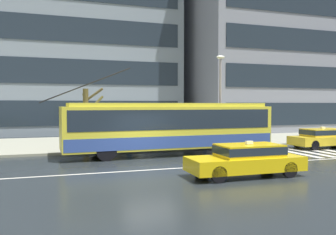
{
  "coord_description": "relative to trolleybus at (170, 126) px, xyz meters",
  "views": [
    {
      "loc": [
        -4.43,
        -15.87,
        2.84
      ],
      "look_at": [
        2.17,
        3.9,
        2.07
      ],
      "focal_mm": 37.75,
      "sensor_mm": 36.0,
      "label": 1
    }
  ],
  "objects": [
    {
      "name": "office_tower_corner_right",
      "position": [
        20.07,
        16.24,
        10.97
      ],
      "size": [
        25.3,
        14.52,
        25.14
      ],
      "color": "gray",
      "rests_on": "ground_plane"
    },
    {
      "name": "street_tree_bare",
      "position": [
        -4.21,
        4.07,
        0.62
      ],
      "size": [
        1.34,
        1.78,
        3.77
      ],
      "color": "brown",
      "rests_on": "sidewalk_slab"
    },
    {
      "name": "pedestrian_walking_past",
      "position": [
        4.78,
        3.17,
        0.05
      ],
      "size": [
        1.1,
        1.1,
        1.94
      ],
      "color": "navy",
      "rests_on": "sidewalk_slab"
    },
    {
      "name": "street_lamp",
      "position": [
        4.33,
        2.32,
        2.1
      ],
      "size": [
        0.6,
        0.32,
        5.96
      ],
      "color": "gray",
      "rests_on": "sidewalk_slab"
    },
    {
      "name": "sidewalk_slab",
      "position": [
        -2.0,
        6.6,
        -1.54
      ],
      "size": [
        80.0,
        10.0,
        0.14
      ],
      "primitive_type": "cube",
      "color": "gray",
      "rests_on": "ground_plane"
    },
    {
      "name": "trolleybus",
      "position": [
        0.0,
        0.0,
        0.0
      ],
      "size": [
        12.95,
        2.8,
        4.8
      ],
      "color": "yellow",
      "rests_on": "ground_plane"
    },
    {
      "name": "office_tower_corner_left",
      "position": [
        -4.94,
        21.1,
        9.88
      ],
      "size": [
        22.63,
        14.52,
        22.97
      ],
      "color": "gray",
      "rests_on": "ground_plane"
    },
    {
      "name": "ground_plane",
      "position": [
        -2.0,
        -3.03,
        -1.61
      ],
      "size": [
        160.0,
        160.0,
        0.0
      ],
      "primitive_type": "plane",
      "color": "#21272B"
    },
    {
      "name": "pedestrian_approaching_curb",
      "position": [
        3.53,
        3.06,
        -0.52
      ],
      "size": [
        0.37,
        0.37,
        1.61
      ],
      "color": "navy",
      "rests_on": "sidewalk_slab"
    },
    {
      "name": "taxi_ahead_of_bus",
      "position": [
        10.51,
        -0.34,
        -0.91
      ],
      "size": [
        4.74,
        1.86,
        1.39
      ],
      "color": "yellow",
      "rests_on": "ground_plane"
    },
    {
      "name": "pedestrian_at_shelter",
      "position": [
        -1.96,
        2.16,
        0.17
      ],
      "size": [
        1.36,
        1.36,
        2.02
      ],
      "color": "navy",
      "rests_on": "sidewalk_slab"
    },
    {
      "name": "bus_shelter",
      "position": [
        -2.19,
        4.01,
        0.42
      ],
      "size": [
        3.93,
        1.67,
        2.52
      ],
      "color": "gray",
      "rests_on": "sidewalk_slab"
    },
    {
      "name": "taxi_oncoming_near",
      "position": [
        0.92,
        -6.7,
        -0.91
      ],
      "size": [
        4.62,
        1.77,
        1.39
      ],
      "color": "yellow",
      "rests_on": "ground_plane"
    },
    {
      "name": "crosswalk_stripe_center",
      "position": [
        8.98,
        -1.72,
        -1.6
      ],
      "size": [
        0.44,
        4.4,
        0.01
      ],
      "primitive_type": "cube",
      "color": "beige",
      "rests_on": "ground_plane"
    },
    {
      "name": "crosswalk_stripe_inner_a",
      "position": [
        8.08,
        -1.72,
        -1.6
      ],
      "size": [
        0.44,
        4.4,
        0.01
      ],
      "primitive_type": "cube",
      "color": "beige",
      "rests_on": "ground_plane"
    },
    {
      "name": "crosswalk_stripe_inner_b",
      "position": [
        9.88,
        -1.72,
        -1.6
      ],
      "size": [
        0.44,
        4.4,
        0.01
      ],
      "primitive_type": "cube",
      "color": "beige",
      "rests_on": "ground_plane"
    },
    {
      "name": "crosswalk_stripe_edge_near",
      "position": [
        7.18,
        -1.72,
        -1.6
      ],
      "size": [
        0.44,
        4.4,
        0.01
      ],
      "primitive_type": "cube",
      "color": "beige",
      "rests_on": "ground_plane"
    },
    {
      "name": "lane_centre_line",
      "position": [
        -2.0,
        -4.23,
        -1.61
      ],
      "size": [
        72.0,
        0.14,
        0.01
      ],
      "primitive_type": "cube",
      "color": "silver",
      "rests_on": "ground_plane"
    }
  ]
}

